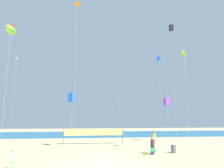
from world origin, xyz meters
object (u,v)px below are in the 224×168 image
(beachgoer_charcoal_shirt, at_px, (153,145))
(kite_pink_diamond, at_px, (118,99))
(volleyball_net, at_px, (94,133))
(beachgoer_white_shirt, at_px, (13,159))
(kite_lime_inflatable, at_px, (11,30))
(kite_lime_tube, at_px, (184,54))
(beach_handbag, at_px, (145,154))
(kite_violet_box, at_px, (167,102))
(folding_beach_chair, at_px, (153,150))
(beachgoer_mustard_shirt, at_px, (154,137))
(kite_black_box, at_px, (171,28))
(trash_barrel, at_px, (173,149))
(kite_orange_diamond, at_px, (77,6))
(kite_blue_tube, at_px, (159,59))
(kite_blue_box, at_px, (72,98))
(kite_white_diamond, at_px, (16,62))

(beachgoer_charcoal_shirt, xyz_separation_m, kite_pink_diamond, (-1.95, 11.62, 6.05))
(volleyball_net, bearing_deg, beachgoer_white_shirt, -113.08)
(kite_lime_inflatable, relative_size, kite_lime_tube, 1.35)
(beachgoer_white_shirt, bearing_deg, beach_handbag, 94.28)
(volleyball_net, bearing_deg, kite_violet_box, 2.31)
(folding_beach_chair, bearing_deg, beachgoer_charcoal_shirt, 125.34)
(beachgoer_charcoal_shirt, xyz_separation_m, beachgoer_mustard_shirt, (3.17, 8.99, 0.05))
(beachgoer_mustard_shirt, bearing_deg, kite_lime_tube, -132.01)
(kite_black_box, bearing_deg, beachgoer_mustard_shirt, 134.37)
(beach_handbag, distance_m, kite_violet_box, 13.36)
(trash_barrel, relative_size, kite_lime_tube, 0.08)
(kite_violet_box, distance_m, kite_lime_tube, 11.63)
(beachgoer_mustard_shirt, bearing_deg, kite_lime_inflatable, 154.77)
(folding_beach_chair, height_order, kite_orange_diamond, kite_orange_diamond)
(folding_beach_chair, xyz_separation_m, kite_lime_tube, (3.62, -0.96, 10.36))
(kite_violet_box, xyz_separation_m, kite_blue_tube, (0.16, 3.32, 8.18))
(trash_barrel, bearing_deg, kite_blue_tube, 75.12)
(volleyball_net, height_order, kite_orange_diamond, kite_orange_diamond)
(kite_blue_box, bearing_deg, beach_handbag, -32.84)
(kite_orange_diamond, xyz_separation_m, kite_lime_tube, (12.22, -3.47, -7.06))
(beachgoer_white_shirt, relative_size, kite_lime_tube, 0.14)
(kite_orange_diamond, height_order, kite_blue_tube, kite_orange_diamond)
(kite_lime_tube, bearing_deg, kite_white_diamond, 152.80)
(beachgoer_charcoal_shirt, distance_m, kite_orange_diamond, 19.15)
(kite_blue_tube, height_order, kite_pink_diamond, kite_blue_tube)
(kite_orange_diamond, distance_m, kite_blue_box, 11.73)
(kite_blue_box, distance_m, kite_lime_tube, 14.64)
(trash_barrel, distance_m, kite_lime_inflatable, 23.41)
(beach_handbag, relative_size, kite_black_box, 0.02)
(kite_violet_box, bearing_deg, kite_lime_inflatable, -161.99)
(kite_white_diamond, xyz_separation_m, kite_violet_box, (23.77, -0.63, -6.04))
(beachgoer_white_shirt, relative_size, kite_blue_box, 0.22)
(kite_white_diamond, relative_size, kite_lime_inflatable, 0.88)
(beachgoer_white_shirt, relative_size, beach_handbag, 4.24)
(beach_handbag, relative_size, kite_violet_box, 0.05)
(beachgoer_charcoal_shirt, relative_size, kite_blue_tube, 0.12)
(trash_barrel, bearing_deg, volleyball_net, 135.39)
(folding_beach_chair, relative_size, kite_blue_tube, 0.06)
(beachgoer_charcoal_shirt, distance_m, trash_barrel, 2.59)
(beachgoer_charcoal_shirt, bearing_deg, kite_lime_inflatable, -91.39)
(kite_pink_diamond, bearing_deg, kite_violet_box, -16.71)
(kite_black_box, distance_m, kite_lime_inflatable, 22.70)
(kite_blue_box, height_order, kite_pink_diamond, kite_pink_diamond)
(beachgoer_mustard_shirt, bearing_deg, kite_violet_box, -35.73)
(beachgoer_charcoal_shirt, xyz_separation_m, folding_beach_chair, (-0.04, -0.23, -0.48))
(volleyball_net, height_order, kite_blue_box, kite_blue_box)
(kite_violet_box, bearing_deg, beach_handbag, -123.61)
(beachgoer_white_shirt, distance_m, kite_blue_box, 12.30)
(kite_orange_diamond, xyz_separation_m, kite_violet_box, (14.23, 7.08, -11.51))
(folding_beach_chair, distance_m, kite_white_diamond, 24.00)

